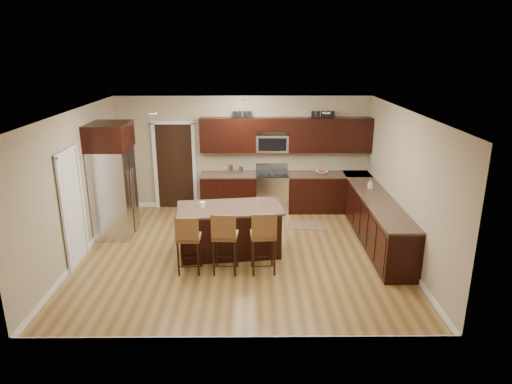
{
  "coord_description": "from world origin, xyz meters",
  "views": [
    {
      "loc": [
        0.22,
        -7.92,
        3.75
      ],
      "look_at": [
        0.28,
        0.4,
        1.12
      ],
      "focal_mm": 32.0,
      "sensor_mm": 36.0,
      "label": 1
    }
  ],
  "objects_px": {
    "stool_mid": "(225,236)",
    "refrigerator": "(113,179)",
    "island": "(230,231)",
    "stool_right": "(264,235)",
    "range": "(272,192)",
    "stool_left": "(188,238)"
  },
  "relations": [
    {
      "from": "stool_mid",
      "to": "refrigerator",
      "type": "height_order",
      "value": "refrigerator"
    },
    {
      "from": "stool_right",
      "to": "refrigerator",
      "type": "height_order",
      "value": "refrigerator"
    },
    {
      "from": "stool_mid",
      "to": "refrigerator",
      "type": "xyz_separation_m",
      "value": [
        -2.36,
        1.75,
        0.51
      ]
    },
    {
      "from": "stool_left",
      "to": "stool_right",
      "type": "relative_size",
      "value": 0.94
    },
    {
      "from": "range",
      "to": "stool_right",
      "type": "xyz_separation_m",
      "value": [
        -0.28,
        -3.2,
        0.24
      ]
    },
    {
      "from": "stool_left",
      "to": "range",
      "type": "bearing_deg",
      "value": 64.17
    },
    {
      "from": "range",
      "to": "island",
      "type": "bearing_deg",
      "value": -110.81
    },
    {
      "from": "range",
      "to": "stool_right",
      "type": "distance_m",
      "value": 3.22
    },
    {
      "from": "range",
      "to": "stool_right",
      "type": "relative_size",
      "value": 0.98
    },
    {
      "from": "stool_right",
      "to": "refrigerator",
      "type": "distance_m",
      "value": 3.53
    },
    {
      "from": "refrigerator",
      "to": "stool_left",
      "type": "bearing_deg",
      "value": -45.07
    },
    {
      "from": "range",
      "to": "stool_left",
      "type": "bearing_deg",
      "value": -116.02
    },
    {
      "from": "stool_mid",
      "to": "refrigerator",
      "type": "relative_size",
      "value": 0.48
    },
    {
      "from": "stool_mid",
      "to": "stool_right",
      "type": "relative_size",
      "value": 0.99
    },
    {
      "from": "range",
      "to": "refrigerator",
      "type": "relative_size",
      "value": 0.47
    },
    {
      "from": "range",
      "to": "stool_right",
      "type": "bearing_deg",
      "value": -94.93
    },
    {
      "from": "range",
      "to": "island",
      "type": "height_order",
      "value": "range"
    },
    {
      "from": "stool_left",
      "to": "refrigerator",
      "type": "height_order",
      "value": "refrigerator"
    },
    {
      "from": "island",
      "to": "stool_left",
      "type": "relative_size",
      "value": 1.92
    },
    {
      "from": "range",
      "to": "stool_right",
      "type": "height_order",
      "value": "stool_right"
    },
    {
      "from": "island",
      "to": "stool_right",
      "type": "relative_size",
      "value": 1.8
    },
    {
      "from": "range",
      "to": "island",
      "type": "distance_m",
      "value": 2.52
    }
  ]
}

